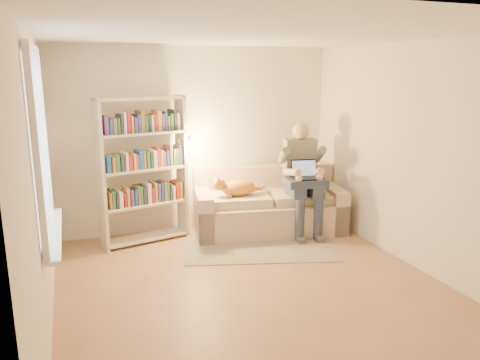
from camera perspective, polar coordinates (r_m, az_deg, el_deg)
name	(u,v)px	position (r m, az deg, el deg)	size (l,w,h in m)	color
floor	(255,290)	(5.09, 1.87, -13.27)	(4.50, 4.50, 0.00)	#966844
ceiling	(257,34)	(4.56, 2.13, 17.38)	(4.00, 4.50, 0.02)	white
wall_left	(39,187)	(4.33, -23.32, -0.81)	(0.02, 4.50, 2.60)	silver
wall_right	(418,157)	(5.71, 20.93, 2.58)	(0.02, 4.50, 2.60)	silver
wall_back	(197,140)	(6.76, -5.28, 4.93)	(4.00, 0.02, 2.60)	silver
wall_front	(409,249)	(2.79, 19.95, -7.95)	(4.00, 0.02, 2.60)	silver
window	(45,173)	(4.51, -22.63, 0.75)	(0.12, 1.52, 1.69)	white
sofa	(268,208)	(6.80, 3.42, -3.42)	(2.23, 1.31, 0.89)	#CBAF90
person	(302,172)	(6.63, 7.59, 0.94)	(0.55, 0.76, 1.56)	slate
cat	(235,188)	(6.48, -0.66, -0.93)	(0.76, 0.35, 0.27)	#FF9B31
blanket	(308,182)	(6.51, 8.33, -0.19)	(0.54, 0.44, 0.10)	#293248
laptop	(308,174)	(6.50, 8.33, 0.79)	(0.42, 0.37, 0.31)	black
bookshelf	(143,163)	(6.26, -11.73, 2.01)	(1.33, 0.53, 1.95)	beige
rug	(260,246)	(6.23, 2.43, -8.07)	(1.95, 1.15, 0.01)	gray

